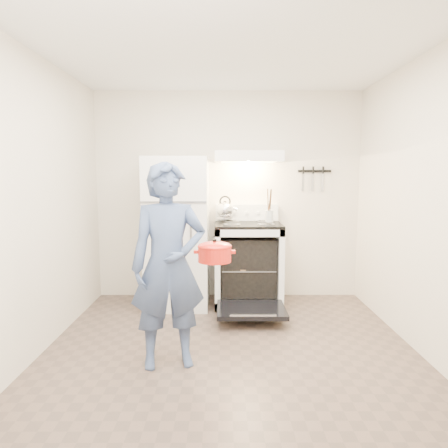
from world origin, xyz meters
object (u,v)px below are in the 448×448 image
at_px(refrigerator, 178,232).
at_px(stove_body, 248,265).
at_px(person, 169,266).
at_px(dutch_oven, 215,254).
at_px(tea_kettle, 225,209).

distance_m(refrigerator, stove_body, 0.90).
xyz_separation_m(person, dutch_oven, (0.35, 0.38, 0.02)).
bearing_deg(stove_body, tea_kettle, 147.79).
xyz_separation_m(stove_body, tea_kettle, (-0.27, 0.17, 0.64)).
distance_m(tea_kettle, person, 1.77).
height_order(refrigerator, dutch_oven, refrigerator).
xyz_separation_m(refrigerator, person, (0.10, -1.50, -0.05)).
height_order(stove_body, person, person).
relative_size(refrigerator, dutch_oven, 4.68).
bearing_deg(tea_kettle, stove_body, -32.21).
xyz_separation_m(refrigerator, stove_body, (0.81, 0.02, -0.39)).
xyz_separation_m(refrigerator, tea_kettle, (0.54, 0.19, 0.25)).
bearing_deg(dutch_oven, tea_kettle, 85.73).
height_order(tea_kettle, person, person).
xyz_separation_m(tea_kettle, person, (-0.45, -1.69, -0.30)).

